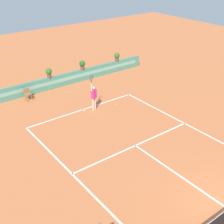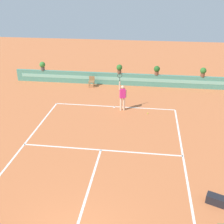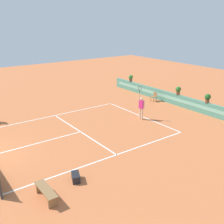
{
  "view_description": "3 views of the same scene",
  "coord_description": "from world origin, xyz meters",
  "px_view_note": "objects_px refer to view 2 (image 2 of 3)",
  "views": [
    {
      "loc": [
        -9.71,
        -4.25,
        9.73
      ],
      "look_at": [
        0.24,
        8.9,
        1.0
      ],
      "focal_mm": 49.3,
      "sensor_mm": 36.0,
      "label": 1
    },
    {
      "loc": [
        2.16,
        -5.44,
        7.79
      ],
      "look_at": [
        0.24,
        8.9,
        1.0
      ],
      "focal_mm": 44.58,
      "sensor_mm": 36.0,
      "label": 2
    },
    {
      "loc": [
        15.13,
        -1.94,
        7.34
      ],
      "look_at": [
        0.24,
        8.9,
        1.0
      ],
      "focal_mm": 43.5,
      "sensor_mm": 36.0,
      "label": 3
    }
  ],
  "objects_px": {
    "tennis_ball_near_baseline": "(148,113)",
    "potted_plant_centre": "(119,68)",
    "gear_bag": "(216,200)",
    "potted_plant_far_right": "(203,71)",
    "potted_plant_far_left": "(42,65)",
    "potted_plant_right": "(157,70)",
    "tennis_player": "(122,96)",
    "ball_kid_chair": "(92,81)"
  },
  "relations": [
    {
      "from": "gear_bag",
      "to": "tennis_ball_near_baseline",
      "type": "bearing_deg",
      "value": 109.4
    },
    {
      "from": "potted_plant_centre",
      "to": "potted_plant_far_left",
      "type": "height_order",
      "value": "same"
    },
    {
      "from": "ball_kid_chair",
      "to": "gear_bag",
      "type": "distance_m",
      "value": 14.42
    },
    {
      "from": "potted_plant_far_left",
      "to": "potted_plant_right",
      "type": "height_order",
      "value": "same"
    },
    {
      "from": "gear_bag",
      "to": "potted_plant_far_right",
      "type": "distance_m",
      "value": 13.26
    },
    {
      "from": "potted_plant_far_right",
      "to": "potted_plant_right",
      "type": "bearing_deg",
      "value": 180.0
    },
    {
      "from": "potted_plant_centre",
      "to": "potted_plant_far_left",
      "type": "relative_size",
      "value": 1.0
    },
    {
      "from": "tennis_player",
      "to": "potted_plant_centre",
      "type": "height_order",
      "value": "tennis_player"
    },
    {
      "from": "ball_kid_chair",
      "to": "potted_plant_right",
      "type": "bearing_deg",
      "value": 8.02
    },
    {
      "from": "potted_plant_centre",
      "to": "potted_plant_right",
      "type": "height_order",
      "value": "same"
    },
    {
      "from": "potted_plant_far_right",
      "to": "potted_plant_centre",
      "type": "bearing_deg",
      "value": 180.0
    },
    {
      "from": "potted_plant_far_left",
      "to": "potted_plant_centre",
      "type": "bearing_deg",
      "value": 0.0
    },
    {
      "from": "potted_plant_centre",
      "to": "potted_plant_far_left",
      "type": "bearing_deg",
      "value": 180.0
    },
    {
      "from": "tennis_ball_near_baseline",
      "to": "potted_plant_far_left",
      "type": "bearing_deg",
      "value": 149.18
    },
    {
      "from": "ball_kid_chair",
      "to": "tennis_ball_near_baseline",
      "type": "xyz_separation_m",
      "value": [
        4.63,
        -4.62,
        -0.44
      ]
    },
    {
      "from": "potted_plant_right",
      "to": "tennis_player",
      "type": "bearing_deg",
      "value": -114.34
    },
    {
      "from": "tennis_ball_near_baseline",
      "to": "gear_bag",
      "type": "bearing_deg",
      "value": -70.6
    },
    {
      "from": "gear_bag",
      "to": "tennis_ball_near_baseline",
      "type": "relative_size",
      "value": 10.29
    },
    {
      "from": "tennis_ball_near_baseline",
      "to": "potted_plant_right",
      "type": "bearing_deg",
      "value": 83.99
    },
    {
      "from": "gear_bag",
      "to": "tennis_ball_near_baseline",
      "type": "xyz_separation_m",
      "value": [
        -2.74,
        7.77,
        -0.15
      ]
    },
    {
      "from": "ball_kid_chair",
      "to": "potted_plant_centre",
      "type": "relative_size",
      "value": 1.17
    },
    {
      "from": "gear_bag",
      "to": "potted_plant_right",
      "type": "xyz_separation_m",
      "value": [
        -2.17,
        13.12,
        1.23
      ]
    },
    {
      "from": "ball_kid_chair",
      "to": "potted_plant_far_left",
      "type": "height_order",
      "value": "potted_plant_far_left"
    },
    {
      "from": "potted_plant_centre",
      "to": "gear_bag",
      "type": "bearing_deg",
      "value": -68.42
    },
    {
      "from": "potted_plant_right",
      "to": "tennis_ball_near_baseline",
      "type": "bearing_deg",
      "value": -96.01
    },
    {
      "from": "tennis_ball_near_baseline",
      "to": "potted_plant_centre",
      "type": "relative_size",
      "value": 0.09
    },
    {
      "from": "potted_plant_centre",
      "to": "potted_plant_right",
      "type": "xyz_separation_m",
      "value": [
        3.02,
        0.0,
        0.0
      ]
    },
    {
      "from": "gear_bag",
      "to": "potted_plant_far_left",
      "type": "distance_m",
      "value": 17.63
    },
    {
      "from": "gear_bag",
      "to": "tennis_player",
      "type": "relative_size",
      "value": 0.27
    },
    {
      "from": "tennis_ball_near_baseline",
      "to": "potted_plant_far_right",
      "type": "height_order",
      "value": "potted_plant_far_right"
    },
    {
      "from": "potted_plant_centre",
      "to": "potted_plant_right",
      "type": "distance_m",
      "value": 3.02
    },
    {
      "from": "potted_plant_far_right",
      "to": "potted_plant_centre",
      "type": "xyz_separation_m",
      "value": [
        -6.61,
        0.0,
        0.0
      ]
    },
    {
      "from": "potted_plant_far_left",
      "to": "potted_plant_far_right",
      "type": "bearing_deg",
      "value": 0.0
    },
    {
      "from": "tennis_player",
      "to": "potted_plant_far_right",
      "type": "distance_m",
      "value": 7.71
    },
    {
      "from": "potted_plant_far_left",
      "to": "tennis_ball_near_baseline",
      "type": "bearing_deg",
      "value": -30.82
    },
    {
      "from": "tennis_player",
      "to": "potted_plant_centre",
      "type": "distance_m",
      "value": 5.07
    },
    {
      "from": "tennis_player",
      "to": "tennis_ball_near_baseline",
      "type": "relative_size",
      "value": 38.01
    },
    {
      "from": "tennis_player",
      "to": "potted_plant_centre",
      "type": "xyz_separation_m",
      "value": [
        -0.76,
        5.0,
        0.36
      ]
    },
    {
      "from": "tennis_player",
      "to": "potted_plant_far_left",
      "type": "relative_size",
      "value": 3.57
    },
    {
      "from": "gear_bag",
      "to": "potted_plant_centre",
      "type": "height_order",
      "value": "potted_plant_centre"
    },
    {
      "from": "potted_plant_far_right",
      "to": "tennis_player",
      "type": "bearing_deg",
      "value": -139.53
    },
    {
      "from": "tennis_player",
      "to": "potted_plant_right",
      "type": "bearing_deg",
      "value": 65.66
    }
  ]
}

